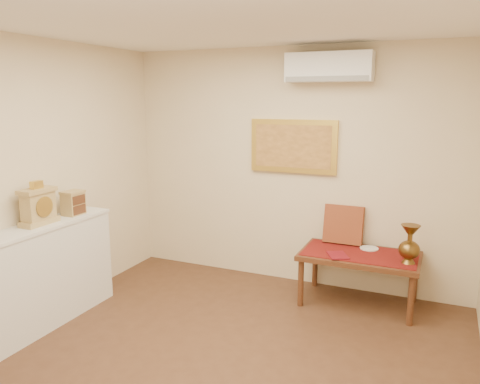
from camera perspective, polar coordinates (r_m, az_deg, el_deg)
The scene contains 14 objects.
floor at distance 3.89m, azimuth -4.61°, elevation -21.93°, with size 4.50×4.50×0.00m, color brown.
ceiling at distance 3.30m, azimuth -5.41°, elevation 21.22°, with size 4.50×4.50×0.00m, color white.
wall_back at distance 5.39m, azimuth 6.53°, elevation 2.95°, with size 4.00×0.02×2.70m, color beige.
table_cloth at distance 5.04m, azimuth 14.40°, elevation -7.27°, with size 1.14×0.59×0.01m, color maroon.
brass_urn_tall at distance 4.82m, azimuth 20.00°, elevation -5.51°, with size 0.21×0.21×0.46m, color brown, non-canonical shape.
plate at distance 5.20m, azimuth 15.47°, elevation -6.63°, with size 0.19×0.19×0.01m, color silver.
menu at distance 4.90m, azimuth 11.82°, elevation -7.56°, with size 0.18×0.25×0.01m, color maroon.
cushion at distance 5.28m, azimuth 12.50°, elevation -3.88°, with size 0.42×0.10×0.42m, color maroon.
display_ledge at distance 4.72m, azimuth -24.95°, elevation -10.08°, with size 0.37×2.02×0.98m.
mantel_clock at distance 4.70m, azimuth -23.36°, elevation -1.58°, with size 0.17×0.36×0.41m.
wooden_chest at distance 4.98m, azimuth -19.65°, elevation -1.24°, with size 0.16×0.21×0.24m.
low_table at distance 5.06m, azimuth 14.36°, elevation -8.01°, with size 1.20×0.70×0.55m.
painting at distance 5.34m, azimuth 6.51°, elevation 5.57°, with size 1.00×0.06×0.60m.
ac_unit at distance 5.11m, azimuth 10.79°, elevation 14.72°, with size 0.90×0.25×0.30m.
Camera 1 is at (1.57, -2.85, 2.13)m, focal length 35.00 mm.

